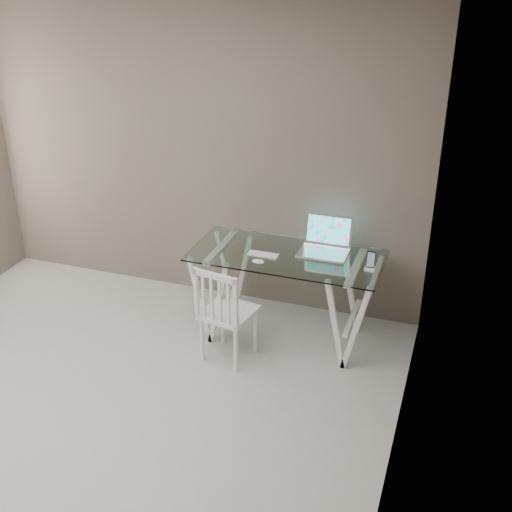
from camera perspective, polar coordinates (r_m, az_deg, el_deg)
The scene contains 7 objects.
room at distance 3.68m, azimuth -20.60°, elevation 4.98°, with size 4.50×4.52×2.71m.
desk at distance 5.19m, azimuth 2.66°, elevation -3.50°, with size 1.50×0.70×0.75m.
chair at distance 4.85m, azimuth -2.89°, elevation -4.86°, with size 0.43×0.43×0.82m.
laptop at distance 5.09m, azimuth 6.20°, elevation 1.14°, with size 0.38×0.32×0.27m.
keyboard at distance 5.00m, azimuth 0.61°, elevation 0.11°, with size 0.26×0.11×0.01m, color silver.
mouse at distance 4.87m, azimuth 0.19°, elevation -0.49°, with size 0.10×0.06×0.03m, color white.
phone_dock at distance 4.84m, azimuth 10.13°, elevation -0.77°, with size 0.08×0.08×0.14m.
Camera 1 is at (2.21, -2.61, 2.94)m, focal length 45.00 mm.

